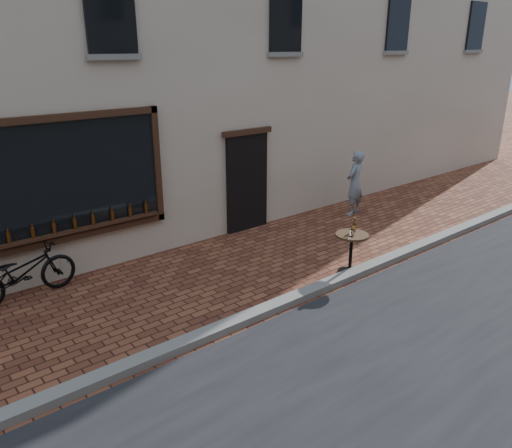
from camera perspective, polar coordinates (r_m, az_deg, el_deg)
ground at (r=8.14m, az=3.58°, el=-10.05°), size 90.00×90.00×0.00m
kerb at (r=8.24m, az=2.64°, el=-9.16°), size 90.00×0.25×0.12m
cargo_bicycle at (r=9.17m, az=-25.45°, el=-5.08°), size 2.19×0.84×1.02m
bistro_table at (r=9.38m, az=10.85°, el=-2.41°), size 0.61×0.61×1.05m
pedestrian at (r=12.68m, az=11.23°, el=4.62°), size 0.67×0.53×1.62m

